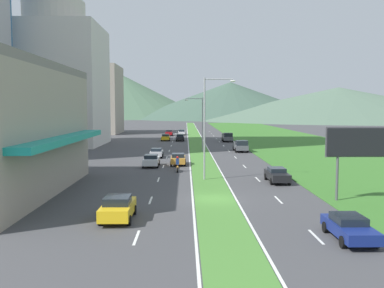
{
  "coord_description": "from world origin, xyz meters",
  "views": [
    {
      "loc": [
        -2.32,
        -33.93,
        7.3
      ],
      "look_at": [
        -1.36,
        29.41,
        2.02
      ],
      "focal_mm": 40.29,
      "sensor_mm": 36.0,
      "label": 1
    }
  ],
  "objects_px": {
    "car_1": "(178,159)",
    "motorcycle_rider": "(178,165)",
    "car_3": "(349,227)",
    "car_7": "(277,175)",
    "street_lamp_near": "(208,122)",
    "street_lamp_mid": "(200,121)",
    "car_6": "(180,137)",
    "car_0": "(157,153)",
    "pickup_truck_1": "(227,137)",
    "car_5": "(169,133)",
    "car_9": "(151,160)",
    "car_8": "(166,137)",
    "pickup_truck_0": "(241,146)",
    "car_4": "(118,208)",
    "billboard_roadside": "(365,145)",
    "car_2": "(182,132)"
  },
  "relations": [
    {
      "from": "car_8",
      "to": "motorcycle_rider",
      "type": "xyz_separation_m",
      "value": [
        3.55,
        -47.5,
        -0.02
      ]
    },
    {
      "from": "car_0",
      "to": "car_9",
      "type": "bearing_deg",
      "value": -179.94
    },
    {
      "from": "car_6",
      "to": "car_4",
      "type": "bearing_deg",
      "value": 177.28
    },
    {
      "from": "car_6",
      "to": "car_0",
      "type": "bearing_deg",
      "value": 174.5
    },
    {
      "from": "billboard_roadside",
      "to": "car_3",
      "type": "xyz_separation_m",
      "value": [
        -4.89,
        -9.92,
        -3.73
      ]
    },
    {
      "from": "street_lamp_mid",
      "to": "car_2",
      "type": "bearing_deg",
      "value": 94.5
    },
    {
      "from": "street_lamp_near",
      "to": "street_lamp_mid",
      "type": "height_order",
      "value": "street_lamp_near"
    },
    {
      "from": "car_8",
      "to": "car_9",
      "type": "height_order",
      "value": "car_9"
    },
    {
      "from": "car_1",
      "to": "car_7",
      "type": "xyz_separation_m",
      "value": [
        10.0,
        -13.15,
        -0.02
      ]
    },
    {
      "from": "car_1",
      "to": "street_lamp_mid",
      "type": "bearing_deg",
      "value": -11.55
    },
    {
      "from": "car_7",
      "to": "car_3",
      "type": "bearing_deg",
      "value": 0.15
    },
    {
      "from": "car_1",
      "to": "car_7",
      "type": "bearing_deg",
      "value": -142.77
    },
    {
      "from": "car_3",
      "to": "car_7",
      "type": "distance_m",
      "value": 18.67
    },
    {
      "from": "car_2",
      "to": "car_8",
      "type": "height_order",
      "value": "car_8"
    },
    {
      "from": "car_0",
      "to": "car_6",
      "type": "distance_m",
      "value": 32.38
    },
    {
      "from": "car_1",
      "to": "car_6",
      "type": "xyz_separation_m",
      "value": [
        -0.25,
        40.73,
        0.01
      ]
    },
    {
      "from": "car_7",
      "to": "motorcycle_rider",
      "type": "distance_m",
      "value": 12.25
    },
    {
      "from": "billboard_roadside",
      "to": "pickup_truck_1",
      "type": "distance_m",
      "value": 60.61
    },
    {
      "from": "car_6",
      "to": "car_9",
      "type": "distance_m",
      "value": 42.43
    },
    {
      "from": "car_7",
      "to": "pickup_truck_1",
      "type": "distance_m",
      "value": 51.57
    },
    {
      "from": "street_lamp_near",
      "to": "car_6",
      "type": "bearing_deg",
      "value": 93.75
    },
    {
      "from": "pickup_truck_1",
      "to": "motorcycle_rider",
      "type": "relative_size",
      "value": 2.7
    },
    {
      "from": "street_lamp_mid",
      "to": "car_1",
      "type": "height_order",
      "value": "street_lamp_mid"
    },
    {
      "from": "billboard_roadside",
      "to": "car_6",
      "type": "distance_m",
      "value": 64.55
    },
    {
      "from": "car_0",
      "to": "car_8",
      "type": "distance_m",
      "value": 32.98
    },
    {
      "from": "car_4",
      "to": "car_9",
      "type": "distance_m",
      "value": 25.78
    },
    {
      "from": "car_5",
      "to": "car_9",
      "type": "distance_m",
      "value": 60.85
    },
    {
      "from": "car_9",
      "to": "street_lamp_near",
      "type": "bearing_deg",
      "value": -147.3
    },
    {
      "from": "car_1",
      "to": "pickup_truck_1",
      "type": "relative_size",
      "value": 0.81
    },
    {
      "from": "street_lamp_mid",
      "to": "car_0",
      "type": "height_order",
      "value": "street_lamp_mid"
    },
    {
      "from": "billboard_roadside",
      "to": "pickup_truck_0",
      "type": "height_order",
      "value": "billboard_roadside"
    },
    {
      "from": "car_1",
      "to": "car_9",
      "type": "height_order",
      "value": "car_9"
    },
    {
      "from": "street_lamp_near",
      "to": "pickup_truck_1",
      "type": "relative_size",
      "value": 1.92
    },
    {
      "from": "car_2",
      "to": "car_5",
      "type": "height_order",
      "value": "car_5"
    },
    {
      "from": "car_8",
      "to": "pickup_truck_0",
      "type": "height_order",
      "value": "pickup_truck_0"
    },
    {
      "from": "car_2",
      "to": "car_4",
      "type": "height_order",
      "value": "car_4"
    },
    {
      "from": "car_3",
      "to": "car_5",
      "type": "height_order",
      "value": "car_5"
    },
    {
      "from": "street_lamp_mid",
      "to": "car_8",
      "type": "xyz_separation_m",
      "value": [
        -6.98,
        24.54,
        -4.46
      ]
    },
    {
      "from": "billboard_roadside",
      "to": "car_9",
      "type": "bearing_deg",
      "value": 132.0
    },
    {
      "from": "car_1",
      "to": "car_9",
      "type": "xyz_separation_m",
      "value": [
        -3.35,
        -1.59,
        0.01
      ]
    },
    {
      "from": "car_6",
      "to": "pickup_truck_0",
      "type": "relative_size",
      "value": 0.82
    },
    {
      "from": "car_1",
      "to": "pickup_truck_1",
      "type": "bearing_deg",
      "value": -14.75
    },
    {
      "from": "street_lamp_mid",
      "to": "car_9",
      "type": "distance_m",
      "value": 20.23
    },
    {
      "from": "car_6",
      "to": "pickup_truck_1",
      "type": "xyz_separation_m",
      "value": [
        10.37,
        -2.32,
        0.21
      ]
    },
    {
      "from": "car_3",
      "to": "car_7",
      "type": "bearing_deg",
      "value": -179.85
    },
    {
      "from": "pickup_truck_0",
      "to": "car_6",
      "type": "bearing_deg",
      "value": -156.56
    },
    {
      "from": "car_5",
      "to": "pickup_truck_1",
      "type": "xyz_separation_m",
      "value": [
        13.54,
        -20.85,
        0.19
      ]
    },
    {
      "from": "car_3",
      "to": "motorcycle_rider",
      "type": "xyz_separation_m",
      "value": [
        -10.02,
        25.79,
        0.04
      ]
    },
    {
      "from": "car_8",
      "to": "pickup_truck_1",
      "type": "distance_m",
      "value": 13.98
    },
    {
      "from": "car_1",
      "to": "motorcycle_rider",
      "type": "relative_size",
      "value": 2.19
    }
  ]
}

